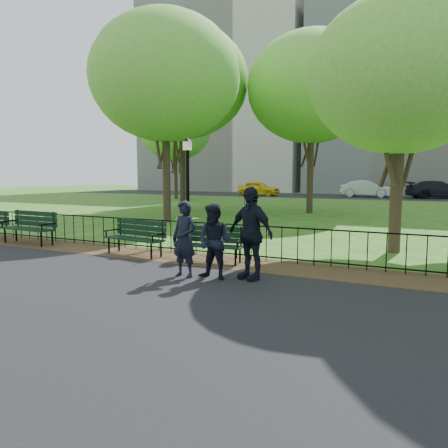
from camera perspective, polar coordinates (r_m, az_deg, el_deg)
The scene contains 22 objects.
ground at distance 9.37m, azimuth -2.37°, elevation -6.78°, with size 120.00×120.00×0.00m, color #265917.
asphalt_path at distance 6.71m, azimuth -16.85°, elevation -12.45°, with size 60.00×9.20×0.01m, color black.
dirt_strip at distance 10.67m, azimuth 1.53°, elevation -5.05°, with size 60.00×1.60×0.01m, color #3D2D19.
far_street at distance 43.26m, azimuth 20.62°, elevation 3.27°, with size 70.00×9.00×0.01m, color black.
iron_fence at distance 11.04m, azimuth 2.63°, elevation -2.11°, with size 24.06×0.06×1.00m.
apartment_west at distance 62.84m, azimuth 1.24°, elevation 16.47°, with size 22.00×15.00×26.00m, color beige.
apartment_mid at distance 57.49m, azimuth 24.77°, elevation 18.86°, with size 24.00×15.00×30.00m, color #B9B4A9.
park_bench_main at distance 10.70m, azimuth -3.13°, elevation -1.91°, with size 1.74×0.71×0.96m.
park_bench_left_a at distance 11.85m, azimuth -11.31°, elevation -1.22°, with size 1.85×0.78×1.02m.
park_bench_left_b at distance 14.74m, azimuth -23.91°, elevation 0.03°, with size 1.97×0.69×1.10m.
lamppost at distance 13.60m, azimuth -4.77°, elevation 4.91°, with size 0.29×0.29×3.26m.
tree_near_w at distance 20.27m, azimuth -7.70°, elevation 18.47°, with size 6.58×6.58×9.18m.
tree_near_e at distance 13.10m, azimuth 22.18°, elevation 17.61°, with size 4.94×4.94×6.89m.
tree_mid_w at distance 26.42m, azimuth -5.56°, elevation 18.04°, with size 7.69×7.69×10.72m.
tree_far_c at distance 25.14m, azimuth 11.43°, elevation 17.06°, with size 7.03×7.03×9.80m.
tree_far_w at distance 38.61m, azimuth -6.39°, elevation 12.12°, with size 6.14×6.14×8.56m.
person_left at distance 9.12m, azimuth -5.20°, elevation -1.98°, with size 0.58×0.38×1.60m, color black.
person_mid at distance 8.89m, azimuth -1.27°, elevation -2.33°, with size 0.75×0.39×1.55m, color black.
person_right at distance 8.89m, azimuth 3.44°, elevation -1.22°, with size 1.11×0.45×1.90m, color black.
taxi at distance 43.94m, azimuth 4.55°, elevation 4.65°, with size 1.70×4.22×1.44m, color yellow.
sedan_silver at distance 43.16m, azimuth 18.21°, elevation 4.40°, with size 1.65×4.74×1.56m, color #B4B7BD.
sedan_dark at distance 43.02m, azimuth 26.14°, elevation 4.05°, with size 2.18×5.36×1.55m, color black.
Camera 1 is at (4.40, -7.98, 2.16)m, focal length 35.00 mm.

